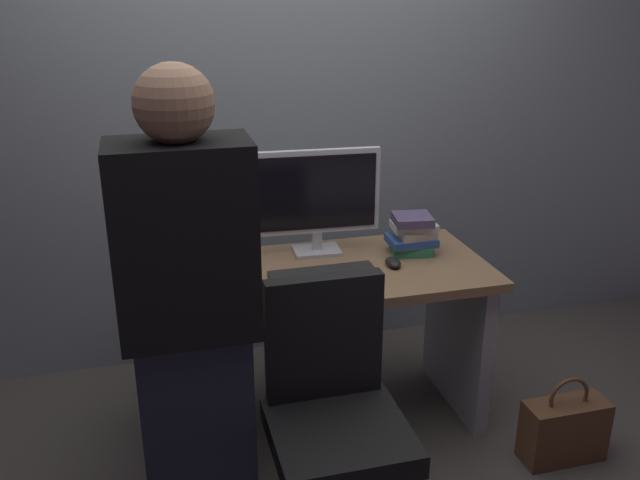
{
  "coord_description": "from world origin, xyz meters",
  "views": [
    {
      "loc": [
        -0.64,
        -2.47,
        1.83
      ],
      "look_at": [
        0.0,
        -0.05,
        0.88
      ],
      "focal_mm": 38.11,
      "sensor_mm": 36.0,
      "label": 1
    }
  ],
  "objects_px": {
    "cup_near_keyboard": "(227,284)",
    "cup_by_monitor": "(193,259)",
    "office_chair": "(334,434)",
    "person_at_desk": "(191,334)",
    "monitor": "(317,196)",
    "keyboard": "(323,274)",
    "book_stack": "(413,234)",
    "mouse": "(393,262)",
    "handbag": "(564,429)",
    "desk": "(317,319)"
  },
  "relations": [
    {
      "from": "office_chair",
      "to": "monitor",
      "type": "bearing_deg",
      "value": 79.16
    },
    {
      "from": "desk",
      "to": "keyboard",
      "type": "distance_m",
      "value": 0.24
    },
    {
      "from": "cup_near_keyboard",
      "to": "cup_by_monitor",
      "type": "xyz_separation_m",
      "value": [
        -0.1,
        0.29,
        -0.0
      ]
    },
    {
      "from": "office_chair",
      "to": "handbag",
      "type": "distance_m",
      "value": 1.07
    },
    {
      "from": "monitor",
      "to": "cup_by_monitor",
      "type": "distance_m",
      "value": 0.58
    },
    {
      "from": "desk",
      "to": "monitor",
      "type": "xyz_separation_m",
      "value": [
        0.05,
        0.19,
        0.48
      ]
    },
    {
      "from": "desk",
      "to": "book_stack",
      "type": "height_order",
      "value": "book_stack"
    },
    {
      "from": "monitor",
      "to": "mouse",
      "type": "xyz_separation_m",
      "value": [
        0.27,
        -0.23,
        -0.24
      ]
    },
    {
      "from": "person_at_desk",
      "to": "handbag",
      "type": "bearing_deg",
      "value": 4.8
    },
    {
      "from": "book_stack",
      "to": "person_at_desk",
      "type": "bearing_deg",
      "value": -144.96
    },
    {
      "from": "mouse",
      "to": "cup_by_monitor",
      "type": "height_order",
      "value": "cup_by_monitor"
    },
    {
      "from": "handbag",
      "to": "office_chair",
      "type": "bearing_deg",
      "value": -170.86
    },
    {
      "from": "keyboard",
      "to": "handbag",
      "type": "bearing_deg",
      "value": -26.27
    },
    {
      "from": "person_at_desk",
      "to": "book_stack",
      "type": "xyz_separation_m",
      "value": [
        1.0,
        0.7,
        -0.02
      ]
    },
    {
      "from": "desk",
      "to": "mouse",
      "type": "height_order",
      "value": "mouse"
    },
    {
      "from": "monitor",
      "to": "cup_near_keyboard",
      "type": "distance_m",
      "value": 0.59
    },
    {
      "from": "office_chair",
      "to": "handbag",
      "type": "relative_size",
      "value": 2.49
    },
    {
      "from": "desk",
      "to": "mouse",
      "type": "bearing_deg",
      "value": -7.38
    },
    {
      "from": "person_at_desk",
      "to": "book_stack",
      "type": "relative_size",
      "value": 7.77
    },
    {
      "from": "cup_near_keyboard",
      "to": "cup_by_monitor",
      "type": "bearing_deg",
      "value": 108.55
    },
    {
      "from": "desk",
      "to": "book_stack",
      "type": "bearing_deg",
      "value": 10.18
    },
    {
      "from": "monitor",
      "to": "person_at_desk",
      "type": "bearing_deg",
      "value": -126.69
    },
    {
      "from": "mouse",
      "to": "keyboard",
      "type": "bearing_deg",
      "value": -175.5
    },
    {
      "from": "person_at_desk",
      "to": "keyboard",
      "type": "xyz_separation_m",
      "value": [
        0.56,
        0.56,
        -0.1
      ]
    },
    {
      "from": "monitor",
      "to": "cup_by_monitor",
      "type": "height_order",
      "value": "monitor"
    },
    {
      "from": "desk",
      "to": "mouse",
      "type": "xyz_separation_m",
      "value": [
        0.31,
        -0.04,
        0.24
      ]
    },
    {
      "from": "desk",
      "to": "office_chair",
      "type": "bearing_deg",
      "value": -99.7
    },
    {
      "from": "person_at_desk",
      "to": "monitor",
      "type": "xyz_separation_m",
      "value": [
        0.6,
        0.81,
        0.15
      ]
    },
    {
      "from": "cup_by_monitor",
      "to": "book_stack",
      "type": "height_order",
      "value": "book_stack"
    },
    {
      "from": "monitor",
      "to": "book_stack",
      "type": "relative_size",
      "value": 2.56
    },
    {
      "from": "keyboard",
      "to": "cup_near_keyboard",
      "type": "height_order",
      "value": "cup_near_keyboard"
    },
    {
      "from": "office_chair",
      "to": "cup_by_monitor",
      "type": "distance_m",
      "value": 0.95
    },
    {
      "from": "cup_by_monitor",
      "to": "handbag",
      "type": "bearing_deg",
      "value": -24.59
    },
    {
      "from": "cup_near_keyboard",
      "to": "monitor",
      "type": "bearing_deg",
      "value": 37.88
    },
    {
      "from": "office_chair",
      "to": "cup_near_keyboard",
      "type": "height_order",
      "value": "office_chair"
    },
    {
      "from": "office_chair",
      "to": "keyboard",
      "type": "xyz_separation_m",
      "value": [
        0.12,
        0.6,
        0.31
      ]
    },
    {
      "from": "mouse",
      "to": "book_stack",
      "type": "xyz_separation_m",
      "value": [
        0.13,
        0.12,
        0.07
      ]
    },
    {
      "from": "handbag",
      "to": "desk",
      "type": "bearing_deg",
      "value": 151.19
    },
    {
      "from": "cup_by_monitor",
      "to": "book_stack",
      "type": "bearing_deg",
      "value": -3.54
    },
    {
      "from": "cup_by_monitor",
      "to": "book_stack",
      "type": "relative_size",
      "value": 0.44
    },
    {
      "from": "handbag",
      "to": "cup_by_monitor",
      "type": "bearing_deg",
      "value": 155.41
    },
    {
      "from": "keyboard",
      "to": "monitor",
      "type": "bearing_deg",
      "value": 80.37
    },
    {
      "from": "handbag",
      "to": "book_stack",
      "type": "bearing_deg",
      "value": 128.38
    },
    {
      "from": "office_chair",
      "to": "monitor",
      "type": "height_order",
      "value": "monitor"
    },
    {
      "from": "monitor",
      "to": "keyboard",
      "type": "relative_size",
      "value": 1.26
    },
    {
      "from": "person_at_desk",
      "to": "office_chair",
      "type": "bearing_deg",
      "value": -5.4
    },
    {
      "from": "person_at_desk",
      "to": "cup_near_keyboard",
      "type": "relative_size",
      "value": 16.25
    },
    {
      "from": "office_chair",
      "to": "cup_by_monitor",
      "type": "height_order",
      "value": "office_chair"
    },
    {
      "from": "office_chair",
      "to": "mouse",
      "type": "xyz_separation_m",
      "value": [
        0.43,
        0.62,
        0.32
      ]
    },
    {
      "from": "office_chair",
      "to": "book_stack",
      "type": "xyz_separation_m",
      "value": [
        0.56,
        0.74,
        0.39
      ]
    }
  ]
}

